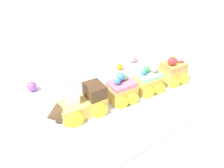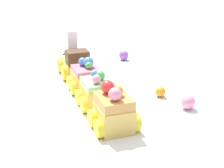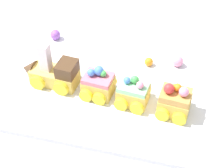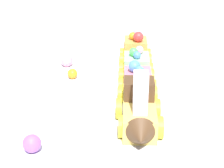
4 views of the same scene
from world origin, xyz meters
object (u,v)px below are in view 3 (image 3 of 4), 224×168
cake_car_strawberry (98,84)px  cake_car_caramel (175,102)px  cake_car_mint (133,93)px  gumball_orange (149,62)px  gumball_purple (55,35)px  cake_train_locomotive (52,73)px  gumball_pink (178,61)px

cake_car_strawberry → cake_car_caramel: 0.16m
cake_car_mint → gumball_orange: bearing=-90.1°
cake_car_mint → gumball_purple: bearing=-30.8°
cake_car_mint → cake_car_caramel: 0.09m
cake_car_caramel → gumball_orange: 0.15m
cake_car_mint → cake_car_caramel: cake_car_caramel is taller
gumball_purple → cake_car_mint: bearing=144.2°
cake_train_locomotive → cake_car_strawberry: bearing=-179.8°
cake_train_locomotive → gumball_orange: size_ratio=6.54×
cake_car_strawberry → gumball_pink: size_ratio=2.80×
cake_car_strawberry → gumball_pink: cake_car_strawberry is taller
cake_car_mint → gumball_purple: 0.29m
cake_car_mint → gumball_pink: cake_car_mint is taller
gumball_orange → cake_car_caramel: bearing=119.3°
gumball_orange → cake_car_mint: bearing=84.9°
cake_train_locomotive → cake_car_mint: bearing=-180.0°
cake_car_caramel → gumball_orange: cake_car_caramel is taller
cake_car_mint → gumball_orange: 0.13m
cake_train_locomotive → gumball_purple: cake_train_locomotive is taller
gumball_purple → gumball_pink: 0.31m
cake_car_caramel → gumball_orange: size_ratio=3.73×
cake_car_strawberry → cake_car_mint: size_ratio=1.00×
cake_car_caramel → gumball_pink: (0.01, -0.15, -0.02)m
cake_train_locomotive → cake_car_strawberry: 0.11m
cake_car_strawberry → gumball_orange: (-0.09, -0.12, -0.02)m
cake_train_locomotive → gumball_purple: 0.16m
gumball_orange → gumball_pink: size_ratio=0.77×
cake_car_strawberry → cake_car_mint: cake_car_strawberry is taller
cake_car_mint → gumball_orange: cake_car_mint is taller
cake_car_caramel → gumball_pink: cake_car_caramel is taller
cake_car_caramel → cake_car_strawberry: bearing=-0.2°
cake_train_locomotive → cake_car_caramel: (-0.27, 0.02, 0.00)m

